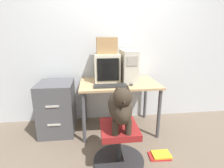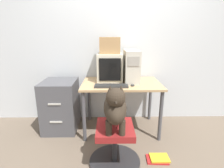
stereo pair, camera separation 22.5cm
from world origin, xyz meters
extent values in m
plane|color=#6B5B4C|center=(0.00, 0.00, 0.00)|extent=(12.00, 12.00, 0.00)
cube|color=silver|center=(0.00, 0.80, 1.30)|extent=(8.00, 0.05, 2.60)
cube|color=tan|center=(0.00, 0.37, 0.75)|extent=(1.15, 0.74, 0.03)
cylinder|color=#4C4C51|center=(-0.52, 0.05, 0.37)|extent=(0.05, 0.05, 0.73)
cylinder|color=#4C4C51|center=(0.52, 0.05, 0.37)|extent=(0.05, 0.05, 0.73)
cylinder|color=#4C4C51|center=(-0.52, 0.69, 0.37)|extent=(0.05, 0.05, 0.73)
cylinder|color=#4C4C51|center=(0.52, 0.69, 0.37)|extent=(0.05, 0.05, 0.73)
cube|color=beige|center=(-0.17, 0.51, 0.97)|extent=(0.37, 0.40, 0.41)
cube|color=black|center=(-0.17, 0.31, 0.97)|extent=(0.31, 0.01, 0.32)
cube|color=beige|center=(0.15, 0.46, 0.99)|extent=(0.21, 0.49, 0.47)
cube|color=#9E998E|center=(0.15, 0.21, 1.10)|extent=(0.16, 0.01, 0.13)
cube|color=#2D2D2D|center=(-0.15, 0.16, 0.77)|extent=(0.46, 0.16, 0.02)
cube|color=#292928|center=(-0.15, 0.16, 0.79)|extent=(0.42, 0.13, 0.00)
ellipsoid|color=#333333|center=(0.14, 0.18, 0.77)|extent=(0.06, 0.04, 0.03)
cylinder|color=#262628|center=(-0.12, -0.40, 0.02)|extent=(0.59, 0.59, 0.04)
cylinder|color=#262628|center=(-0.12, -0.40, 0.22)|extent=(0.05, 0.05, 0.36)
cube|color=maroon|center=(-0.12, -0.40, 0.44)|extent=(0.41, 0.44, 0.07)
ellipsoid|color=#33281E|center=(-0.12, -0.41, 0.71)|extent=(0.24, 0.57, 0.29)
cylinder|color=#33281E|center=(-0.18, -0.57, 0.55)|extent=(0.07, 0.07, 0.16)
cylinder|color=#33281E|center=(-0.05, -0.57, 0.55)|extent=(0.07, 0.07, 0.16)
sphere|color=#33281E|center=(-0.12, -0.57, 0.87)|extent=(0.19, 0.19, 0.19)
cone|color=black|center=(-0.12, -0.66, 0.86)|extent=(0.08, 0.09, 0.08)
cone|color=#33281E|center=(-0.17, -0.56, 0.95)|extent=(0.07, 0.07, 0.08)
cone|color=#33281E|center=(-0.07, -0.56, 0.95)|extent=(0.07, 0.07, 0.08)
torus|color=orange|center=(-0.12, -0.55, 0.80)|extent=(0.13, 0.13, 0.02)
cube|color=#4C4C51|center=(-0.93, 0.40, 0.39)|extent=(0.50, 0.56, 0.78)
cube|color=beige|center=(-0.93, 0.12, 0.52)|extent=(0.17, 0.01, 0.02)
cube|color=beige|center=(-0.93, 0.12, 0.25)|extent=(0.17, 0.01, 0.02)
cube|color=#A87F51|center=(-0.17, 0.51, 1.29)|extent=(0.30, 0.27, 0.24)
cube|color=beige|center=(-0.17, 0.51, 1.41)|extent=(0.04, 0.26, 0.00)
cube|color=red|center=(0.39, -0.37, 0.01)|extent=(0.26, 0.18, 0.02)
cube|color=gold|center=(0.42, -0.37, 0.03)|extent=(0.22, 0.16, 0.02)
camera|label=1|loc=(-0.40, -2.10, 1.44)|focal=28.00mm
camera|label=2|loc=(-0.17, -2.12, 1.44)|focal=28.00mm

